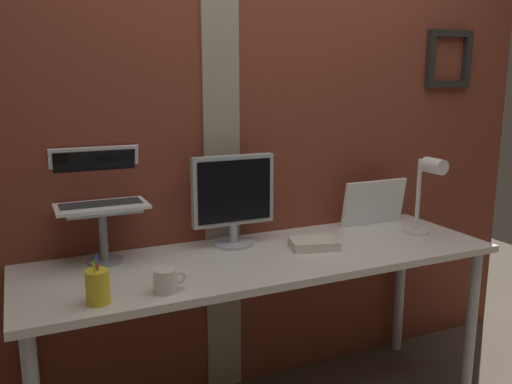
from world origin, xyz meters
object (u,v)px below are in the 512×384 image
desk_lamp (427,188)px  pen_cup (98,287)px  monitor (233,196)px  whiteboard_panel (374,202)px  coffee_mug (166,281)px  laptop (98,188)px

desk_lamp → pen_cup: size_ratio=2.22×
monitor → whiteboard_panel: bearing=1.5°
whiteboard_panel → coffee_mug: bearing=-160.5°
monitor → desk_lamp: size_ratio=1.07×
monitor → pen_cup: 0.77m
laptop → whiteboard_panel: size_ratio=0.99×
desk_lamp → pen_cup: bearing=-174.0°
laptop → whiteboard_panel: (1.32, -0.05, -0.18)m
laptop → coffee_mug: (0.14, -0.47, -0.25)m
whiteboard_panel → desk_lamp: (0.09, -0.26, 0.12)m
laptop → monitor: bearing=-7.1°
laptop → desk_lamp: bearing=-12.4°
monitor → whiteboard_panel: (0.77, 0.02, -0.11)m
desk_lamp → laptop: bearing=167.6°
desk_lamp → coffee_mug: bearing=-173.0°
monitor → laptop: (-0.56, 0.07, 0.07)m
laptop → pen_cup: 0.53m
monitor → whiteboard_panel: size_ratio=1.12×
whiteboard_panel → coffee_mug: 1.26m
laptop → pen_cup: bearing=-100.2°
monitor → whiteboard_panel: monitor is taller
laptop → pen_cup: size_ratio=2.10×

